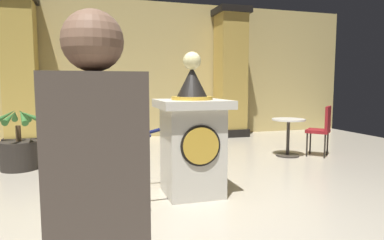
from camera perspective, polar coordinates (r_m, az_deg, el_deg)
ground_plane at (r=3.96m, az=-0.49°, el=-14.19°), size 12.23×12.23×0.00m
back_wall at (r=8.83m, az=-10.08°, el=8.34°), size 12.23×0.16×3.46m
pedestal_clock at (r=4.17m, az=0.02°, el=-3.13°), size 0.84×0.84×1.76m
stanchion_near at (r=4.80m, az=-11.84°, el=-6.26°), size 0.24×0.24×1.02m
stanchion_far at (r=3.39m, az=-10.60°, el=-11.10°), size 0.24×0.24×1.07m
velvet_rope at (r=4.01m, az=-11.46°, el=-2.40°), size 0.76×0.79×0.22m
column_left at (r=8.42m, az=-27.02°, el=7.33°), size 0.80×0.80×3.32m
column_right at (r=9.01m, az=6.50°, el=7.83°), size 0.84×0.84×3.32m
potted_palm_left at (r=6.11m, az=-27.19°, el=-4.55°), size 0.77×0.74×1.01m
bystander_guest at (r=1.36m, az=-15.60°, el=-16.06°), size 0.36×0.22×1.63m
cafe_table at (r=6.66m, az=15.96°, el=-2.00°), size 0.62×0.62×0.72m
cafe_chair_red at (r=6.83m, az=21.18°, el=-1.03°), size 0.57×0.57×0.96m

